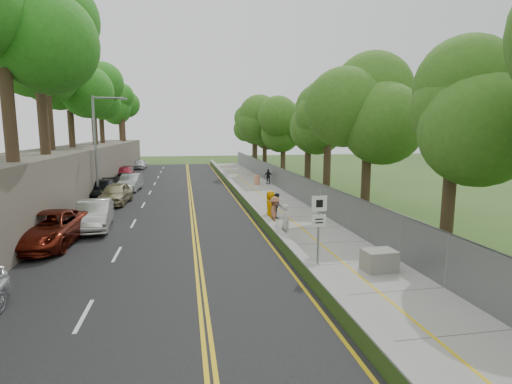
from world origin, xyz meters
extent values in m
plane|color=#33511E|center=(0.00, 0.00, 0.00)|extent=(140.00, 140.00, 0.00)
cube|color=black|center=(-5.40, 15.00, 0.02)|extent=(11.20, 66.00, 0.04)
cube|color=gray|center=(2.55, 15.00, 0.03)|extent=(4.20, 66.00, 0.05)
cube|color=#70C830|center=(0.25, 15.00, 0.30)|extent=(0.42, 66.00, 0.60)
cube|color=#595147|center=(-13.50, 15.00, 2.00)|extent=(5.00, 66.00, 4.00)
cube|color=slate|center=(4.65, 15.00, 1.00)|extent=(0.04, 66.00, 2.00)
cylinder|color=gray|center=(-10.70, 14.00, 4.00)|extent=(0.18, 0.18, 8.00)
cylinder|color=gray|center=(-9.60, 14.00, 7.85)|extent=(2.30, 0.13, 0.13)
cube|color=gray|center=(-8.52, 14.00, 7.80)|extent=(0.50, 0.22, 0.14)
cylinder|color=gray|center=(1.05, -3.00, 1.60)|extent=(0.09, 0.09, 3.10)
cube|color=white|center=(1.05, -3.03, 2.60)|extent=(0.62, 0.04, 0.62)
cube|color=white|center=(1.05, -3.03, 1.90)|extent=(0.56, 0.04, 0.50)
cylinder|color=#FF4300|center=(3.00, 21.40, 0.53)|extent=(0.59, 0.59, 0.96)
cube|color=slate|center=(3.20, -4.00, 0.46)|extent=(1.26, 0.97, 0.82)
imported|color=beige|center=(-9.15, 5.05, 0.84)|extent=(2.09, 4.96, 1.59)
imported|color=maroon|center=(-10.60, 2.05, 0.84)|extent=(3.11, 5.93, 1.59)
imported|color=black|center=(-10.60, 14.78, 0.81)|extent=(2.20, 5.31, 1.54)
imported|color=tan|center=(-9.23, 12.77, 0.83)|extent=(2.29, 4.77, 1.57)
imported|color=#AFB0B6|center=(-9.00, 19.47, 0.79)|extent=(1.92, 4.64, 1.49)
imported|color=black|center=(-9.97, 21.96, 0.72)|extent=(2.64, 5.03, 1.35)
imported|color=maroon|center=(-10.60, 26.72, 0.79)|extent=(2.60, 5.37, 1.51)
imported|color=silver|center=(-10.36, 40.65, 0.73)|extent=(1.79, 4.11, 1.38)
imported|color=#CC7E01|center=(0.75, 4.60, 1.01)|extent=(0.80, 1.05, 1.92)
imported|color=silver|center=(0.75, 1.02, 0.95)|extent=(0.57, 0.74, 1.80)
imported|color=#212228|center=(1.45, 5.88, 0.84)|extent=(0.68, 0.83, 1.58)
imported|color=#9E6145|center=(0.75, 3.46, 0.94)|extent=(0.97, 1.29, 1.77)
imported|color=black|center=(4.20, 21.46, 0.83)|extent=(0.92, 0.40, 1.55)
camera|label=1|loc=(-4.16, -17.82, 5.45)|focal=28.00mm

